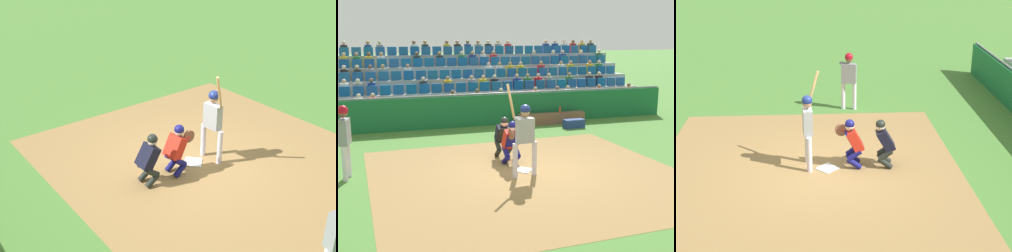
{
  "view_description": "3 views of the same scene",
  "coord_description": "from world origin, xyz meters",
  "views": [
    {
      "loc": [
        7.07,
        -6.02,
        5.56
      ],
      "look_at": [
        -0.04,
        -0.76,
        1.23
      ],
      "focal_mm": 45.56,
      "sensor_mm": 36.0,
      "label": 1
    },
    {
      "loc": [
        3.96,
        10.59,
        3.59
      ],
      "look_at": [
        0.43,
        -0.18,
        1.22
      ],
      "focal_mm": 46.89,
      "sensor_mm": 36.0,
      "label": 2
    },
    {
      "loc": [
        -11.32,
        0.03,
        5.56
      ],
      "look_at": [
        -0.43,
        -0.39,
        1.31
      ],
      "focal_mm": 53.96,
      "sensor_mm": 36.0,
      "label": 3
    }
  ],
  "objects": [
    {
      "name": "catcher_crouching",
      "position": [
        0.13,
        -0.62,
        0.71
      ],
      "size": [
        0.48,
        0.73,
        1.27
      ],
      "color": "navy",
      "rests_on": "ground_plane"
    },
    {
      "name": "dugout_bench",
      "position": [
        -3.31,
        -5.58,
        0.22
      ],
      "size": [
        2.83,
        0.4,
        0.44
      ],
      "primitive_type": "cube",
      "color": "brown",
      "rests_on": "ground_plane"
    },
    {
      "name": "on_deck_batter",
      "position": [
        4.47,
        -0.74,
        1.17
      ],
      "size": [
        0.31,
        0.58,
        1.89
      ],
      "color": "silver",
      "rests_on": "ground_plane"
    },
    {
      "name": "home_plate_umpire",
      "position": [
        0.11,
        -1.4,
        0.69
      ],
      "size": [
        0.47,
        0.51,
        1.26
      ],
      "color": "black",
      "rests_on": "ground_plane"
    },
    {
      "name": "equipment_duffel_bag",
      "position": [
        -3.82,
        -4.59,
        0.16
      ],
      "size": [
        0.82,
        0.38,
        0.33
      ],
      "primitive_type": "cube",
      "rotation": [
        0.0,
        0.0,
        0.03
      ],
      "color": "navy",
      "rests_on": "ground_plane"
    },
    {
      "name": "home_plate_marker",
      "position": [
        0.0,
        0.0,
        0.02
      ],
      "size": [
        0.62,
        0.62,
        0.02
      ],
      "primitive_type": "cube",
      "rotation": [
        0.0,
        0.0,
        0.79
      ],
      "color": "white",
      "rests_on": "infield_dirt_patch"
    },
    {
      "name": "bleacher_stand",
      "position": [
        -0.01,
        -10.68,
        0.99
      ],
      "size": [
        18.56,
        5.05,
        3.29
      ],
      "color": "#979E9A",
      "rests_on": "ground_plane"
    },
    {
      "name": "ground_plane",
      "position": [
        0.0,
        0.0,
        0.0
      ],
      "size": [
        160.0,
        160.0,
        0.0
      ],
      "primitive_type": "plane",
      "color": "#487A33"
    },
    {
      "name": "batter_at_plate",
      "position": [
        0.15,
        0.47,
        1.18
      ],
      "size": [
        0.77,
        0.44,
        2.38
      ],
      "color": "silver",
      "rests_on": "ground_plane"
    },
    {
      "name": "dugout_wall",
      "position": [
        0.0,
        -6.13,
        0.63
      ],
      "size": [
        17.52,
        0.24,
        1.31
      ],
      "color": "#186435",
      "rests_on": "ground_plane"
    },
    {
      "name": "water_bottle_on_bench",
      "position": [
        -3.69,
        -5.61,
        0.56
      ],
      "size": [
        0.07,
        0.07,
        0.25
      ],
      "primitive_type": "cylinder",
      "color": "#D64722",
      "rests_on": "dugout_bench"
    },
    {
      "name": "infield_dirt_patch",
      "position": [
        0.0,
        0.5,
        0.0
      ],
      "size": [
        8.14,
        7.75,
        0.01
      ],
      "primitive_type": "cube",
      "rotation": [
        0.0,
        0.0,
        0.02
      ],
      "color": "olive",
      "rests_on": "ground_plane"
    }
  ]
}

